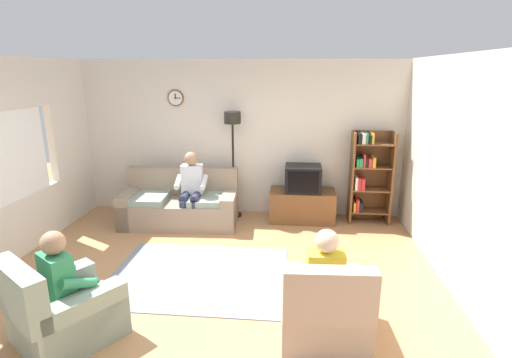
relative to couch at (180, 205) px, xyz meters
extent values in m
plane|color=#B27F51|center=(0.95, -1.92, -0.31)|extent=(12.00, 12.00, 0.00)
cube|color=silver|center=(0.95, 0.74, 1.04)|extent=(6.20, 0.12, 2.70)
cylinder|color=brown|center=(-0.18, 0.66, 1.74)|extent=(0.28, 0.03, 0.28)
cylinder|color=white|center=(-0.18, 0.64, 1.74)|extent=(0.24, 0.01, 0.24)
cube|color=black|center=(-0.18, 0.63, 1.77)|extent=(0.02, 0.01, 0.09)
cube|color=black|center=(-0.14, 0.63, 1.74)|extent=(0.11, 0.01, 0.01)
cube|color=silver|center=(-1.91, 0.18, 1.09)|extent=(0.12, 1.10, 1.20)
cube|color=silver|center=(3.81, -1.92, 1.04)|extent=(0.12, 5.80, 2.70)
cube|color=gray|center=(0.00, -0.05, -0.10)|extent=(1.94, 0.94, 0.42)
cube|color=gray|center=(-0.02, 0.31, 0.35)|extent=(1.91, 0.30, 0.48)
cube|color=gray|center=(0.84, -0.01, -0.03)|extent=(0.27, 0.85, 0.56)
cube|color=gray|center=(-0.84, -0.10, -0.03)|extent=(0.27, 0.85, 0.56)
cube|color=gray|center=(0.50, -0.08, 0.16)|extent=(0.64, 0.71, 0.10)
cube|color=gray|center=(-0.49, -0.13, 0.16)|extent=(0.64, 0.71, 0.10)
cube|color=brown|center=(2.05, 0.33, -0.04)|extent=(1.10, 0.56, 0.54)
cube|color=black|center=(2.05, 0.59, -0.02)|extent=(1.10, 0.04, 0.03)
cube|color=black|center=(2.05, 0.31, 0.44)|extent=(0.60, 0.48, 0.44)
cube|color=black|center=(2.05, 0.06, 0.44)|extent=(0.50, 0.01, 0.36)
cube|color=brown|center=(2.86, 0.38, 0.46)|extent=(0.04, 0.36, 1.55)
cube|color=brown|center=(3.50, 0.38, 0.46)|extent=(0.04, 0.36, 1.55)
cube|color=brown|center=(3.18, 0.55, 0.46)|extent=(0.64, 0.02, 1.55)
cube|color=brown|center=(3.18, 0.38, -0.12)|extent=(0.60, 0.34, 0.02)
cube|color=gold|center=(2.93, 0.36, -0.03)|extent=(0.03, 0.28, 0.16)
cube|color=red|center=(2.98, 0.36, 0.00)|extent=(0.05, 0.28, 0.21)
cube|color=black|center=(3.04, 0.36, -0.02)|extent=(0.06, 0.28, 0.17)
cube|color=brown|center=(3.18, 0.38, 0.27)|extent=(0.60, 0.34, 0.02)
cube|color=silver|center=(2.93, 0.36, 0.39)|extent=(0.04, 0.28, 0.22)
cube|color=red|center=(2.98, 0.36, 0.38)|extent=(0.05, 0.28, 0.20)
cube|color=red|center=(3.04, 0.36, 0.38)|extent=(0.06, 0.28, 0.19)
cube|color=brown|center=(3.18, 0.38, 0.66)|extent=(0.60, 0.34, 0.02)
cube|color=#267F4C|center=(2.93, 0.36, 0.74)|extent=(0.04, 0.28, 0.14)
cube|color=#267F4C|center=(2.98, 0.36, 0.74)|extent=(0.06, 0.28, 0.14)
cube|color=red|center=(3.04, 0.36, 0.77)|extent=(0.03, 0.28, 0.21)
cube|color=black|center=(3.07, 0.36, 0.74)|extent=(0.03, 0.28, 0.15)
cube|color=red|center=(3.13, 0.36, 0.74)|extent=(0.06, 0.28, 0.15)
cube|color=gold|center=(3.19, 0.36, 0.75)|extent=(0.05, 0.28, 0.17)
cube|color=brown|center=(3.18, 0.38, 1.04)|extent=(0.60, 0.34, 0.02)
cube|color=black|center=(2.94, 0.36, 1.14)|extent=(0.05, 0.28, 0.17)
cube|color=silver|center=(3.00, 0.36, 1.14)|extent=(0.06, 0.28, 0.16)
cube|color=#267F4C|center=(3.05, 0.36, 1.14)|extent=(0.03, 0.28, 0.17)
cube|color=black|center=(3.10, 0.36, 1.13)|extent=(0.04, 0.28, 0.14)
cube|color=gold|center=(3.14, 0.36, 1.14)|extent=(0.04, 0.28, 0.17)
cylinder|color=black|center=(0.85, 0.43, -0.30)|extent=(0.28, 0.28, 0.03)
cylinder|color=black|center=(0.85, 0.43, 0.54)|extent=(0.04, 0.04, 1.70)
cylinder|color=black|center=(0.85, 0.43, 1.44)|extent=(0.28, 0.28, 0.20)
cube|color=gray|center=(-0.23, -3.02, -0.11)|extent=(1.13, 1.14, 0.40)
cube|color=gray|center=(-0.44, -3.32, 0.34)|extent=(0.76, 0.60, 0.50)
cube|color=gray|center=(-0.47, -2.83, -0.03)|extent=(0.62, 0.77, 0.56)
cube|color=gray|center=(0.02, -3.17, -0.03)|extent=(0.62, 0.77, 0.56)
cube|color=tan|center=(2.20, -2.73, -0.11)|extent=(0.84, 0.88, 0.40)
cube|color=tan|center=(2.22, -3.10, 0.34)|extent=(0.81, 0.22, 0.50)
cube|color=tan|center=(1.90, -2.73, -0.03)|extent=(0.24, 0.81, 0.56)
cube|color=tan|center=(2.50, -2.70, -0.03)|extent=(0.24, 0.81, 0.56)
cube|color=slate|center=(0.73, -1.74, -0.31)|extent=(2.20, 1.70, 0.01)
cube|color=silver|center=(0.23, 0.00, 0.47)|extent=(0.35, 0.22, 0.48)
sphere|color=#A37A5B|center=(0.23, -0.01, 0.82)|extent=(0.22, 0.22, 0.22)
cylinder|color=#2D334C|center=(0.33, -0.19, 0.23)|extent=(0.15, 0.39, 0.13)
cylinder|color=#2D334C|center=(0.15, -0.20, 0.23)|extent=(0.15, 0.39, 0.13)
cylinder|color=#2D334C|center=(0.34, -0.38, -0.05)|extent=(0.12, 0.12, 0.52)
cylinder|color=#2D334C|center=(0.16, -0.39, -0.05)|extent=(0.12, 0.12, 0.52)
cylinder|color=silver|center=(0.44, -0.09, 0.45)|extent=(0.11, 0.34, 0.20)
cylinder|color=silver|center=(0.02, -0.12, 0.45)|extent=(0.11, 0.34, 0.20)
cube|color=#338C59|center=(-0.26, -3.06, 0.35)|extent=(0.39, 0.36, 0.48)
sphere|color=#A37A5B|center=(-0.26, -3.05, 0.70)|extent=(0.22, 0.22, 0.22)
cylinder|color=black|center=(-0.23, -2.85, 0.11)|extent=(0.32, 0.39, 0.13)
cylinder|color=black|center=(-0.08, -2.95, 0.11)|extent=(0.32, 0.39, 0.13)
cylinder|color=black|center=(-0.12, -2.69, -0.11)|extent=(0.15, 0.15, 0.40)
cylinder|color=black|center=(0.03, -2.80, -0.11)|extent=(0.15, 0.15, 0.40)
cylinder|color=#338C59|center=(-0.38, -2.86, 0.33)|extent=(0.26, 0.32, 0.20)
cylinder|color=#338C59|center=(-0.03, -3.09, 0.33)|extent=(0.26, 0.32, 0.20)
cube|color=yellow|center=(2.20, -2.78, 0.35)|extent=(0.35, 0.22, 0.48)
sphere|color=beige|center=(2.20, -2.77, 0.70)|extent=(0.22, 0.22, 0.22)
cylinder|color=#4C4742|center=(2.10, -2.60, 0.11)|extent=(0.15, 0.39, 0.13)
cylinder|color=#4C4742|center=(2.28, -2.59, 0.11)|extent=(0.15, 0.39, 0.13)
cylinder|color=#4C4742|center=(2.09, -2.41, -0.11)|extent=(0.12, 0.12, 0.40)
cylinder|color=#4C4742|center=(2.27, -2.40, -0.11)|extent=(0.12, 0.12, 0.40)
cylinder|color=yellow|center=(1.99, -2.69, 0.33)|extent=(0.11, 0.34, 0.20)
cylinder|color=yellow|center=(2.41, -2.67, 0.33)|extent=(0.11, 0.34, 0.20)
camera|label=1|loc=(1.87, -6.10, 2.19)|focal=27.49mm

